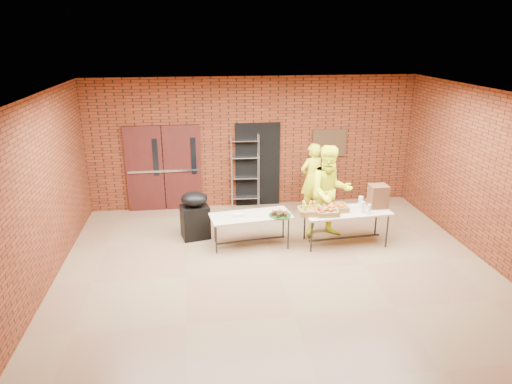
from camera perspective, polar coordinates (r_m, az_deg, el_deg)
The scene contains 19 objects.
room at distance 7.91m, azimuth 2.90°, elevation 0.41°, with size 8.08×7.08×3.28m.
double_doors at distance 11.26m, azimuth -11.45°, elevation 2.91°, with size 1.78×0.12×2.10m.
dark_doorway at distance 11.35m, azimuth 0.21°, elevation 3.42°, with size 1.10×0.06×2.10m, color black.
bronze_plaque at distance 11.59m, azimuth 9.12°, elevation 6.06°, with size 0.85×0.04×0.70m, color #45301B.
wire_rack at distance 11.21m, azimuth -1.37°, elevation 2.58°, with size 0.68×0.23×1.87m, color #ABABB2, non-canonical shape.
table_left at distance 9.25m, azimuth -0.64°, elevation -3.23°, with size 1.70×0.87×0.67m.
table_right at distance 9.50m, azimuth 11.19°, elevation -2.66°, with size 1.82×0.87×0.73m.
basket_bananas at distance 9.18m, azimuth 6.84°, elevation -2.35°, with size 0.48×0.37×0.15m.
basket_oranges at distance 9.43m, azimuth 9.92°, elevation -1.93°, with size 0.47×0.37×0.15m.
basket_apples at distance 9.18m, azimuth 8.86°, elevation -2.50°, with size 0.44×0.34×0.14m.
muffin_tray at distance 9.19m, azimuth 3.01°, elevation -2.67°, with size 0.45×0.45×0.11m.
napkin_box at distance 9.16m, azimuth -2.16°, elevation -2.86°, with size 0.18×0.12×0.06m, color silver.
coffee_dispenser at distance 9.74m, azimuth 15.01°, elevation -0.51°, with size 0.36×0.32×0.48m, color #532F1C.
cup_stack_front at distance 9.40m, azimuth 13.19°, elevation -1.87°, with size 0.08×0.08×0.24m, color silver.
cup_stack_mid at distance 9.36m, azimuth 13.95°, elevation -2.10°, with size 0.07×0.07×0.21m, color silver.
cup_stack_back at distance 9.59m, azimuth 12.94°, elevation -1.31°, with size 0.09×0.09×0.27m, color silver.
covered_grill at distance 9.73m, azimuth -7.65°, elevation -2.86°, with size 0.65×0.58×1.03m.
volunteer_woman at distance 10.93m, azimuth 6.98°, elevation 1.64°, with size 0.63×0.41×1.73m, color #EFF91B.
volunteer_man at distance 9.69m, azimuth 9.20°, elevation 0.01°, with size 0.97×0.75×1.99m, color #EFF91B.
Camera 1 is at (-1.39, -7.35, 4.16)m, focal length 32.00 mm.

